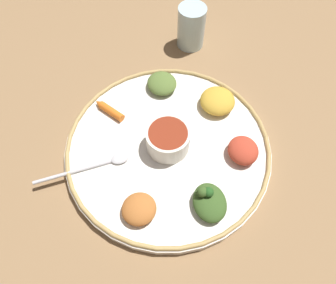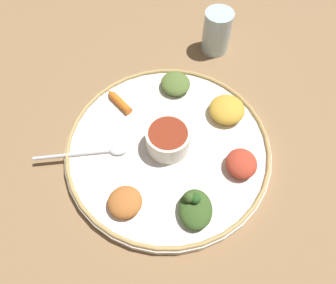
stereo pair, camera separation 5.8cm
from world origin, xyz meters
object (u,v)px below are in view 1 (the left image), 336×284
greens_pile (209,202)px  drinking_glass (191,29)px  carrot_near_spoon (109,110)px  spoon (97,165)px  center_bowl (168,139)px

greens_pile → drinking_glass: bearing=154.0°
carrot_near_spoon → drinking_glass: size_ratio=0.73×
greens_pile → carrot_near_spoon: 0.28m
carrot_near_spoon → drinking_glass: 0.29m
spoon → center_bowl: bearing=79.8°
carrot_near_spoon → spoon: bearing=-33.4°
center_bowl → spoon: center_bowl is taller
spoon → greens_pile: 0.22m
center_bowl → carrot_near_spoon: center_bowl is taller
center_bowl → drinking_glass: bearing=141.7°
spoon → carrot_near_spoon: bearing=146.6°
center_bowl → greens_pile: size_ratio=0.97×
spoon → carrot_near_spoon: carrot_near_spoon is taller
center_bowl → carrot_near_spoon: 0.15m
greens_pile → center_bowl: bearing=-177.4°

